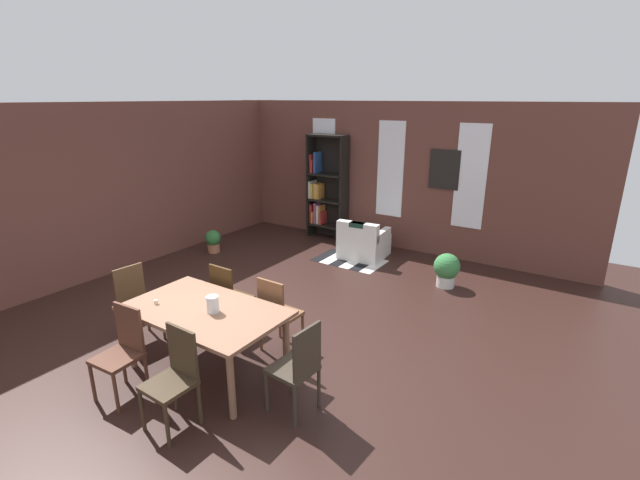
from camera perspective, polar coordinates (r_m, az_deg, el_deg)
The scene contains 21 objects.
ground_plane at distance 5.90m, azimuth -11.03°, elevation -12.35°, with size 11.72×11.72×0.00m, color #301C17.
back_wall_brick at distance 9.04m, azimuth 9.12°, elevation 8.04°, with size 7.68×0.12×2.86m, color brown.
left_wall_brick at distance 8.06m, azimuth -29.32°, elevation 4.79°, with size 0.12×10.01×2.86m, color brown.
window_pane_0 at distance 9.70m, azimuth 0.50°, elevation 9.77°, with size 0.55×0.02×1.86m, color white.
window_pane_1 at distance 8.96m, azimuth 8.98°, elevation 8.88°, with size 0.55×0.02×1.86m, color white.
window_pane_2 at distance 8.44m, azimuth 18.68°, elevation 7.62°, with size 0.55×0.02×1.86m, color white.
dining_table at distance 5.04m, azimuth -14.46°, elevation -9.33°, with size 1.75×1.05×0.76m.
vase_on_table at distance 4.88m, azimuth -13.54°, elevation -7.98°, with size 0.13×0.13×0.18m, color silver.
tealight_candle_0 at distance 5.27m, azimuth -20.18°, elevation -7.43°, with size 0.04×0.04×0.05m, color silver.
dining_chair_near_right at distance 4.45m, azimuth -18.07°, elevation -16.09°, with size 0.41×0.41×0.95m.
dining_chair_far_left at distance 5.83m, azimuth -11.54°, elevation -7.07°, with size 0.41×0.41×0.95m.
dining_chair_head_right at distance 4.38m, azimuth -2.80°, elevation -15.75°, with size 0.43×0.43×0.95m.
dining_chair_head_left at distance 6.03m, azimuth -22.40°, elevation -7.27°, with size 0.43×0.43×0.95m.
dining_chair_near_left at distance 5.03m, azimuth -23.92°, elevation -12.64°, with size 0.43×0.43×0.95m.
dining_chair_far_right at distance 5.35m, azimuth -5.46°, elevation -9.15°, with size 0.41×0.41×0.95m.
bookshelf_tall at distance 9.55m, azimuth 0.61°, elevation 6.55°, with size 0.86×0.34×2.20m.
armchair_white at distance 8.52m, azimuth 5.53°, elevation -0.41°, with size 0.86×0.86×0.75m.
potted_plant_by_shelf at distance 7.45m, azimuth 15.86°, elevation -3.56°, with size 0.41×0.41×0.56m.
potted_plant_corner at distance 9.01m, azimuth -13.48°, elevation -0.05°, with size 0.30×0.30×0.44m.
striped_rug at distance 8.40m, azimuth 3.76°, elevation -2.61°, with size 1.27×0.80×0.01m.
framed_picture at distance 8.55m, azimuth 15.60°, elevation 8.66°, with size 0.56×0.03×0.72m, color black.
Camera 1 is at (3.68, -3.56, 2.93)m, focal length 25.07 mm.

